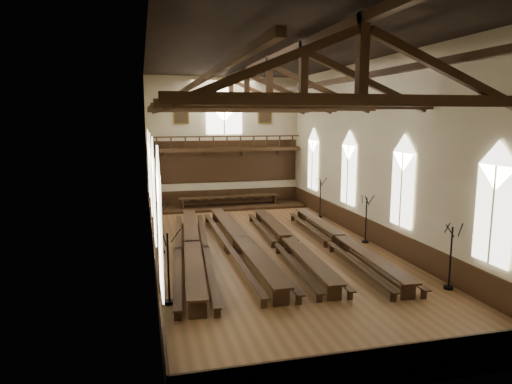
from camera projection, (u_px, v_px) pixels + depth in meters
ground at (268, 249)px, 24.20m from camera, size 26.00×26.00×0.00m
room_walls at (269, 126)px, 23.16m from camera, size 26.00×26.00×26.00m
wainscot_band at (269, 238)px, 24.11m from camera, size 12.00×26.00×1.20m
side_windows at (269, 179)px, 23.60m from camera, size 11.85×19.80×4.50m
end_window at (224, 113)px, 35.38m from camera, size 2.80×0.12×3.80m
minstrels_gallery at (225, 156)px, 35.69m from camera, size 11.80×1.24×3.70m
portraits at (224, 115)px, 35.40m from camera, size 7.75×0.09×1.45m
roof_trusses at (269, 91)px, 22.87m from camera, size 11.70×25.70×2.80m
refectory_row_a at (193, 245)px, 22.69m from camera, size 2.30×15.19×0.82m
refectory_row_b at (240, 241)px, 23.56m from camera, size 1.67×14.95×0.81m
refectory_row_c at (287, 240)px, 23.87m from camera, size 1.83×14.39×0.74m
refectory_row_d at (341, 239)px, 24.03m from camera, size 1.90×14.60×0.76m
dais at (230, 207)px, 35.12m from camera, size 11.40×2.80×0.19m
high_table at (230, 197)px, 35.00m from camera, size 7.79×1.16×0.73m
high_chairs at (228, 197)px, 35.74m from camera, size 6.77×0.48×0.96m
candelabrum_left_near at (169, 281)px, 16.93m from camera, size 0.80×0.88×2.87m
candelabrum_left_mid at (161, 238)px, 23.28m from camera, size 0.73×0.82×2.66m
candelabrum_left_far at (156, 211)px, 29.78m from camera, size 0.86×0.83×2.86m
candelabrum_right_near at (450, 269)px, 18.39m from camera, size 0.83×0.77×2.74m
candelabrum_right_mid at (366, 228)px, 25.25m from camera, size 0.74×0.82×2.67m
candelabrum_right_far at (320, 205)px, 31.65m from camera, size 0.80×0.85×2.79m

